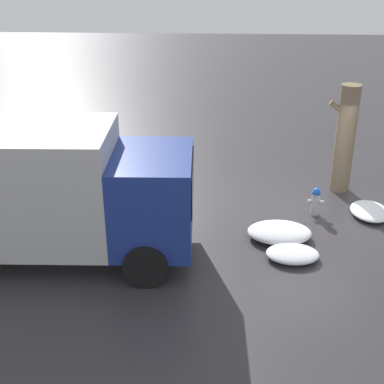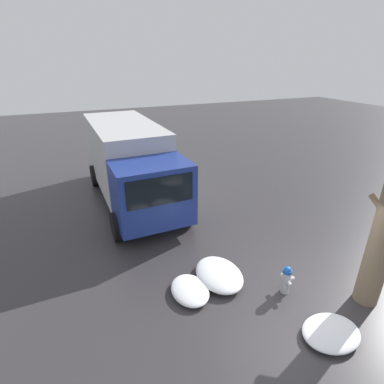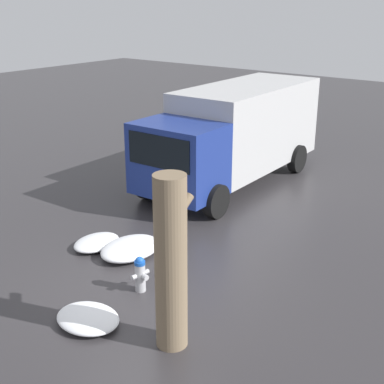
# 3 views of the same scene
# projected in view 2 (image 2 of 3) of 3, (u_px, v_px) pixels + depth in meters

# --- Properties ---
(ground_plane) EXTENTS (60.00, 60.00, 0.00)m
(ground_plane) POSITION_uv_depth(u_px,v_px,m) (284.00, 292.00, 7.23)
(ground_plane) COLOR #333033
(fire_hydrant) EXTENTS (0.41, 0.32, 0.73)m
(fire_hydrant) POSITION_uv_depth(u_px,v_px,m) (286.00, 279.00, 7.08)
(fire_hydrant) COLOR #B7B7BC
(fire_hydrant) RESTS_ON ground_plane
(tree_trunk) EXTENTS (0.80, 0.52, 2.96)m
(tree_trunk) POSITION_uv_depth(u_px,v_px,m) (381.00, 246.00, 6.39)
(tree_trunk) COLOR #7F6B51
(tree_trunk) RESTS_ON ground_plane
(delivery_truck) EXTENTS (7.10, 2.74, 2.90)m
(delivery_truck) POSITION_uv_depth(u_px,v_px,m) (130.00, 160.00, 11.38)
(delivery_truck) COLOR navy
(delivery_truck) RESTS_ON ground_plane
(snow_pile_by_hydrant) EXTENTS (0.97, 1.22, 0.21)m
(snow_pile_by_hydrant) POSITION_uv_depth(u_px,v_px,m) (331.00, 333.00, 6.02)
(snow_pile_by_hydrant) COLOR white
(snow_pile_by_hydrant) RESTS_ON ground_plane
(snow_pile_curbside) EXTENTS (1.15, 0.87, 0.22)m
(snow_pile_curbside) POSITION_uv_depth(u_px,v_px,m) (190.00, 290.00, 7.12)
(snow_pile_curbside) COLOR white
(snow_pile_curbside) RESTS_ON ground_plane
(snow_pile_by_tree) EXTENTS (1.48, 1.11, 0.30)m
(snow_pile_by_tree) POSITION_uv_depth(u_px,v_px,m) (219.00, 274.00, 7.58)
(snow_pile_by_tree) COLOR white
(snow_pile_by_tree) RESTS_ON ground_plane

